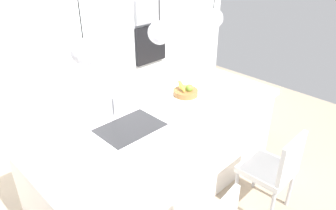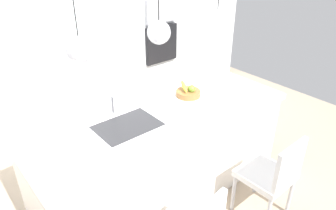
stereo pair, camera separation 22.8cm
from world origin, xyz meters
TOP-DOWN VIEW (x-y plane):
  - floor at (0.00, 0.00)m, footprint 6.60×6.60m
  - back_wall at (0.00, 1.65)m, footprint 6.00×0.10m
  - kitchen_island at (0.00, 0.00)m, footprint 2.61×1.09m
  - sink_basin at (-0.37, 0.00)m, footprint 0.56×0.40m
  - faucet at (-0.37, 0.21)m, footprint 0.02×0.17m
  - fruit_bowl at (0.46, 0.09)m, footprint 0.26×0.26m
  - microwave at (1.27, 1.58)m, footprint 0.54×0.08m
  - oven at (1.27, 1.58)m, footprint 0.56×0.08m
  - chair_middle at (0.52, -0.98)m, footprint 0.44×0.45m
  - pendant_light_left at (-0.72, 0.00)m, footprint 0.20×0.20m
  - pendant_light_center at (0.00, 0.00)m, footprint 0.20×0.20m
  - pendant_light_right at (0.72, 0.00)m, footprint 0.20×0.20m

SIDE VIEW (x-z plane):
  - floor at x=0.00m, z-range 0.00..0.00m
  - kitchen_island at x=0.00m, z-range 0.00..0.91m
  - chair_middle at x=0.52m, z-range 0.06..0.95m
  - sink_basin at x=-0.37m, z-range 0.89..0.91m
  - fruit_bowl at x=0.46m, z-range 0.87..1.03m
  - oven at x=1.27m, z-range 0.67..1.23m
  - faucet at x=-0.37m, z-range 0.94..1.16m
  - back_wall at x=0.00m, z-range 0.00..2.60m
  - microwave at x=1.27m, z-range 1.28..1.62m
  - pendant_light_left at x=-0.72m, z-range 1.29..2.09m
  - pendant_light_center at x=0.00m, z-range 1.29..2.09m
  - pendant_light_right at x=0.72m, z-range 1.29..2.09m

